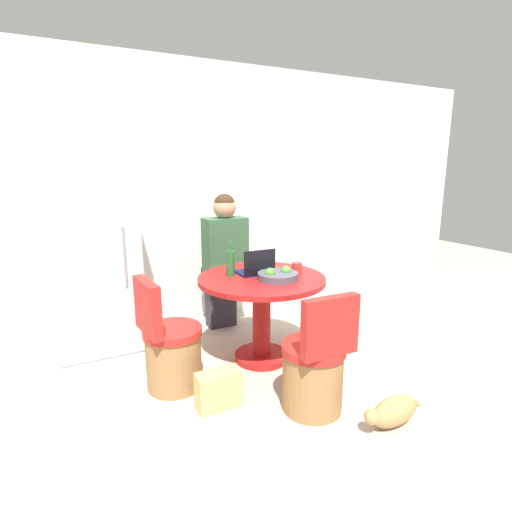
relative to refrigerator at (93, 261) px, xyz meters
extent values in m
plane|color=#B2A899|center=(1.27, -1.08, -0.80)|extent=(12.00, 12.00, 0.00)
cube|color=silver|center=(1.27, 0.36, 0.50)|extent=(7.00, 0.06, 2.60)
cube|color=silver|center=(0.00, 0.01, 0.00)|extent=(0.72, 0.61, 1.61)
cube|color=silver|center=(0.00, -0.31, 0.00)|extent=(0.69, 0.01, 1.51)
cylinder|color=gray|center=(0.22, -0.32, 0.08)|extent=(0.02, 0.02, 0.48)
cylinder|color=maroon|center=(1.19, -0.83, -0.78)|extent=(0.45, 0.45, 0.05)
cylinder|color=maroon|center=(1.19, -0.83, -0.44)|extent=(0.15, 0.15, 0.63)
cylinder|color=maroon|center=(1.19, -0.83, -0.10)|extent=(1.03, 1.03, 0.04)
cylinder|color=#9E7042|center=(0.42, -0.91, -0.60)|extent=(0.40, 0.40, 0.41)
cylinder|color=red|center=(0.42, -0.91, -0.37)|extent=(0.42, 0.42, 0.06)
cube|color=red|center=(0.25, -0.93, -0.15)|extent=(0.11, 0.39, 0.38)
cylinder|color=#9E7042|center=(1.16, -1.60, -0.60)|extent=(0.40, 0.40, 0.41)
cylinder|color=red|center=(1.16, -1.60, -0.37)|extent=(0.42, 0.42, 0.06)
cube|color=red|center=(1.15, -1.77, -0.15)|extent=(0.38, 0.08, 0.38)
cube|color=#2D2D38|center=(1.17, 0.01, -0.57)|extent=(0.28, 0.16, 0.46)
cube|color=#2D2D38|center=(1.17, -0.05, -0.27)|extent=(0.32, 0.36, 0.14)
cube|color=#2D5638|center=(1.17, -0.13, 0.06)|extent=(0.40, 0.22, 0.52)
sphere|color=tan|center=(1.17, -0.13, 0.42)|extent=(0.22, 0.22, 0.22)
sphere|color=#382314|center=(1.17, -0.13, 0.44)|extent=(0.20, 0.20, 0.20)
cube|color=#141947|center=(1.18, -0.70, -0.07)|extent=(0.28, 0.22, 0.02)
cube|color=black|center=(1.18, -0.81, 0.04)|extent=(0.28, 0.01, 0.20)
cylinder|color=#4C4C56|center=(1.26, -0.96, -0.05)|extent=(0.32, 0.32, 0.05)
sphere|color=#4C9333|center=(1.33, -0.96, -0.02)|extent=(0.08, 0.08, 0.08)
sphere|color=#4C9333|center=(1.19, -0.96, -0.02)|extent=(0.08, 0.08, 0.08)
cylinder|color=#B2332D|center=(1.50, -0.87, -0.04)|extent=(0.08, 0.08, 0.09)
cylinder|color=#23602D|center=(0.97, -0.70, 0.02)|extent=(0.07, 0.07, 0.20)
cylinder|color=#23602D|center=(0.97, -0.70, 0.16)|extent=(0.03, 0.03, 0.08)
ellipsoid|color=tan|center=(1.52, -1.99, -0.71)|extent=(0.38, 0.19, 0.19)
sphere|color=tan|center=(1.31, -2.00, -0.68)|extent=(0.10, 0.10, 0.10)
cylinder|color=tan|center=(1.68, -1.98, -0.69)|extent=(0.16, 0.05, 0.13)
cube|color=tan|center=(0.60, -1.31, -0.67)|extent=(0.30, 0.14, 0.26)
camera|label=1|loc=(-0.28, -3.57, 0.80)|focal=28.00mm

